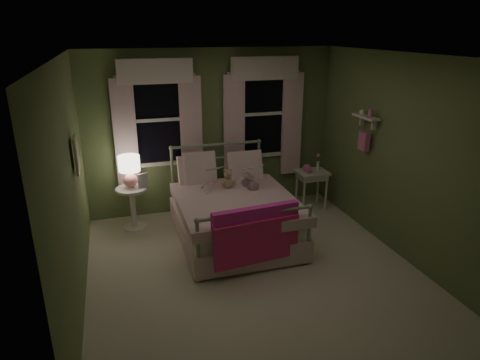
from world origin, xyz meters
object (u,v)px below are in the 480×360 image
object	(u,v)px
teddy_bear	(228,180)
child_right	(243,164)
child_left	(206,171)
nightstand_left	(133,202)
bed	(233,214)
table_lamp	(129,168)
nightstand_right	(312,177)

from	to	relation	value
teddy_bear	child_right	bearing A→B (deg)	29.50
child_left	teddy_bear	bearing A→B (deg)	163.18
teddy_bear	child_left	bearing A→B (deg)	150.50
child_right	nightstand_left	size ratio (longest dim) A/B	1.21
child_right	bed	bearing A→B (deg)	50.01
nightstand_left	table_lamp	world-z (taller)	table_lamp
child_left	nightstand_right	distance (m)	1.88
table_lamp	child_right	bearing A→B (deg)	-10.34
table_lamp	nightstand_right	bearing A→B (deg)	-1.25
child_right	teddy_bear	distance (m)	0.36
bed	teddy_bear	distance (m)	0.50
child_left	table_lamp	world-z (taller)	child_left
teddy_bear	table_lamp	world-z (taller)	table_lamp
bed	teddy_bear	world-z (taller)	bed
child_left	nightstand_right	size ratio (longest dim) A/B	1.07
table_lamp	nightstand_right	world-z (taller)	table_lamp
nightstand_left	nightstand_right	bearing A→B (deg)	-1.25
bed	teddy_bear	bearing A→B (deg)	88.85
child_right	nightstand_right	xyz separation A→B (m)	(1.27, 0.23, -0.41)
child_right	nightstand_right	world-z (taller)	child_right
teddy_bear	nightstand_right	bearing A→B (deg)	14.26
child_left	nightstand_left	bearing A→B (deg)	-2.84
child_left	nightstand_right	bearing A→B (deg)	-160.00
teddy_bear	nightstand_left	xyz separation A→B (m)	(-1.35, 0.46, -0.37)
nightstand_left	table_lamp	bearing A→B (deg)	0.00
child_right	table_lamp	xyz separation A→B (m)	(-1.63, 0.30, -0.01)
child_right	nightstand_right	distance (m)	1.35
teddy_bear	nightstand_left	bearing A→B (deg)	161.36
child_left	nightstand_left	distance (m)	1.22
child_left	child_right	bearing A→B (deg)	-167.33
child_left	child_right	xyz separation A→B (m)	(0.56, 0.00, 0.05)
child_left	table_lamp	distance (m)	1.12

